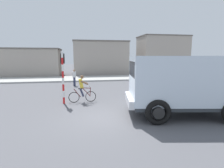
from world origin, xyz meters
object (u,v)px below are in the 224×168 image
traffic_light_pole (63,70)px  pedestrian_near_kerb (74,77)px  truck_foreground (185,82)px  cyclist (82,89)px  car_red_near (169,79)px

traffic_light_pole → pedestrian_near_kerb: (0.49, 6.66, -1.22)m
truck_foreground → traffic_light_pole: (-5.97, 3.45, 0.40)m
cyclist → traffic_light_pole: size_ratio=0.54×
traffic_light_pole → truck_foreground: bearing=-30.0°
truck_foreground → cyclist: 6.03m
traffic_light_pole → pedestrian_near_kerb: bearing=85.8°
car_red_near → truck_foreground: bearing=-113.1°
truck_foreground → pedestrian_near_kerb: bearing=118.4°
cyclist → traffic_light_pole: (-1.12, -0.06, 1.20)m
cyclist → traffic_light_pole: traffic_light_pole is taller
cyclist → traffic_light_pole: bearing=-176.9°
truck_foreground → traffic_light_pole: traffic_light_pole is taller
truck_foreground → traffic_light_pole: 6.90m
truck_foreground → car_red_near: size_ratio=1.44×
traffic_light_pole → car_red_near: size_ratio=0.80×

